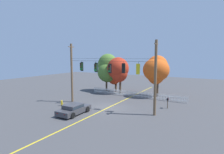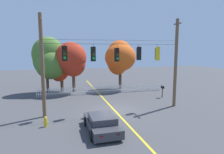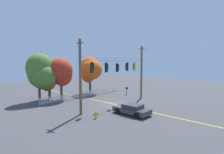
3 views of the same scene
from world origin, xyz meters
The scene contains 16 objects.
ground centered at (0.00, 0.00, 0.00)m, with size 80.00×80.00×0.00m, color #424244.
lane_centerline_stripe centered at (0.00, 0.00, 0.00)m, with size 0.16×36.00×0.01m, color gold.
signal_support_span centered at (0.00, 0.00, 4.18)m, with size 12.20×1.10×8.22m.
traffic_signal_westbound_side centered at (-4.21, 0.01, 5.11)m, with size 0.43×0.38×1.39m.
traffic_signal_southbound_primary centered at (-1.87, 0.01, 5.05)m, with size 0.43×0.38×1.46m.
traffic_signal_eastbound_side centered at (0.20, 0.01, 4.98)m, with size 0.43×0.38×1.49m.
traffic_signal_northbound_primary centered at (2.17, -0.01, 5.08)m, with size 0.43×0.38×1.40m.
traffic_signal_northbound_secondary centered at (3.98, -0.01, 5.05)m, with size 0.43×0.38×1.45m.
white_picket_fence centered at (0.62, 7.22, 0.51)m, with size 15.78×0.06×1.02m.
autumn_maple_near_fence centered at (-5.87, 9.45, 4.24)m, with size 4.07×3.90×6.97m.
autumn_maple_mid centered at (-4.55, 9.83, 3.40)m, with size 3.15×2.75×5.52m.
autumn_oak_far_east centered at (-3.09, 8.63, 4.13)m, with size 3.82×3.52×6.32m.
autumn_maple_far_west centered at (3.35, 9.41, 4.39)m, with size 4.15×4.02×6.64m.
parked_car centered at (-2.07, -4.08, 0.60)m, with size 2.05×4.11×1.15m.
fire_hydrant centered at (-5.76, -2.25, 0.37)m, with size 0.38×0.22×0.74m.
roadside_mailbox centered at (6.60, 3.41, 1.09)m, with size 0.25×0.44×1.34m.
Camera 2 is at (-4.79, -16.64, 5.47)m, focal length 32.20 mm.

